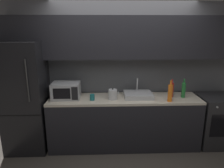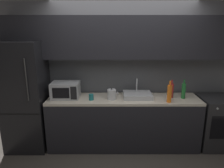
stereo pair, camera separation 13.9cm
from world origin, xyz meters
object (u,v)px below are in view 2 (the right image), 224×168
Objects in this scene: refrigerator at (27,96)px; wine_bottle_orange at (170,94)px; microwave at (67,90)px; wine_bottle_red at (172,91)px; mug_teal at (92,97)px; oven_range at (217,122)px; kettle at (113,94)px; wine_bottle_green at (185,91)px.

refrigerator is 5.32× the size of wine_bottle_orange.
microwave is 1.80m from wine_bottle_red.
microwave is (0.68, 0.02, 0.10)m from refrigerator.
refrigerator reaches higher than mug_teal.
wine_bottle_red is at bearing 178.81° from oven_range.
mug_teal is at bearing -5.28° from refrigerator.
microwave is at bearing 174.00° from kettle.
wine_bottle_green reaches higher than kettle.
wine_bottle_orange is (1.71, -0.22, 0.01)m from microwave.
wine_bottle_red is 0.20m from wine_bottle_green.
wine_bottle_green is at bearing 3.36° from mug_teal.
wine_bottle_red reaches higher than kettle.
microwave is 1.41× the size of wine_bottle_green.
wine_bottle_green is 1.56m from mug_teal.
oven_range is at bearing -0.43° from microwave.
wine_bottle_red is at bearing 171.76° from wine_bottle_green.
microwave is at bearing 179.11° from wine_bottle_green.
oven_range is 0.85m from wine_bottle_green.
wine_bottle_green reaches higher than oven_range.
oven_range is 2.86× the size of wine_bottle_red.
wine_bottle_green is at bearing 2.43° from kettle.
refrigerator is 0.69m from microwave.
kettle is 0.61× the size of wine_bottle_red.
mug_teal is (-1.35, -0.12, -0.08)m from wine_bottle_red.
kettle is 0.55× the size of wine_bottle_orange.
wine_bottle_green is (0.29, 0.19, -0.01)m from wine_bottle_orange.
oven_range is at bearing -1.19° from wine_bottle_red.
refrigerator is 1.13m from mug_teal.
mug_teal reaches higher than oven_range.
refrigerator is 2.07× the size of oven_range.
microwave is at bearing 179.57° from oven_range.
refrigerator is at bearing 179.98° from oven_range.
refrigerator reaches higher than microwave.
wine_bottle_green is at bearing -8.24° from wine_bottle_red.
oven_range is 1.91m from kettle.
microwave is 1.31× the size of wine_bottle_orange.
microwave is at bearing 164.62° from mug_teal.
microwave reaches higher than kettle.
mug_teal is (0.44, -0.12, -0.08)m from microwave.
wine_bottle_orange is (2.39, -0.20, 0.12)m from refrigerator.
kettle is 0.59× the size of wine_bottle_green.
wine_bottle_orange is at bearing -167.42° from oven_range.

